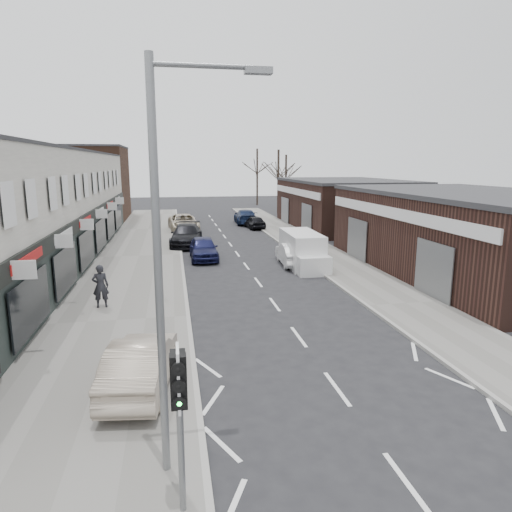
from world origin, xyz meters
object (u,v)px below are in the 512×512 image
pedestrian (100,286)px  parked_car_left_a (204,248)px  street_lamp (167,253)px  traffic_light (179,393)px  parked_car_left_b (186,235)px  parked_car_right_a (292,254)px  sedan_on_pavement (141,363)px  parked_car_right_b (255,222)px  white_van (302,250)px  warning_sign (157,252)px  parked_car_right_c (245,217)px  parked_car_left_c (184,223)px

pedestrian → parked_car_left_a: (5.11, 9.93, -0.32)m
street_lamp → pedestrian: bearing=104.9°
traffic_light → parked_car_left_b: bearing=88.0°
parked_car_left_b → parked_car_right_a: 10.28m
street_lamp → sedan_on_pavement: size_ratio=1.84×
parked_car_right_a → parked_car_right_b: (0.58, 16.50, -0.07)m
parked_car_right_b → street_lamp: bearing=72.6°
sedan_on_pavement → parked_car_left_b: size_ratio=0.77×
white_van → parked_car_right_a: 0.82m
parked_car_right_a → parked_car_left_a: bearing=-22.3°
white_van → parked_car_left_b: 11.04m
sedan_on_pavement → parked_car_right_a: sedan_on_pavement is taller
sedan_on_pavement → traffic_light: bearing=109.2°
white_van → sedan_on_pavement: bearing=-119.8°
parked_car_left_a → warning_sign: bearing=-107.5°
traffic_light → parked_car_right_c: (7.58, 40.19, -1.66)m
street_lamp → white_van: size_ratio=1.47×
parked_car_right_c → sedan_on_pavement: bearing=78.9°
warning_sign → parked_car_left_b: bearing=82.9°
parked_car_right_a → parked_car_left_b: bearing=-48.6°
street_lamp → parked_car_left_b: (1.13, 26.84, -3.80)m
traffic_light → white_van: 20.92m
warning_sign → pedestrian: (-2.41, -1.39, -1.13)m
white_van → pedestrian: bearing=-147.0°
traffic_light → parked_car_right_b: size_ratio=0.83×
sedan_on_pavement → parked_car_left_a: 17.94m
parked_car_right_b → sedan_on_pavement: bearing=69.7°
parked_car_left_a → parked_car_right_a: bearing=-25.8°
white_van → parked_car_right_a: (-0.48, 0.59, -0.29)m
sedan_on_pavement → parked_car_right_a: (8.33, 15.09, -0.13)m
street_lamp → parked_car_left_a: size_ratio=1.81×
parked_car_right_a → parked_car_right_c: (0.26, 20.25, 0.06)m
parked_car_left_b → parked_car_left_a: bearing=-74.7°
traffic_light → parked_car_right_a: 21.32m
white_van → sedan_on_pavement: size_ratio=1.26×
parked_car_left_b → sedan_on_pavement: bearing=-89.3°
white_van → parked_car_left_b: size_ratio=0.97×
warning_sign → parked_car_left_a: size_ratio=0.61×
parked_car_right_b → traffic_light: bearing=73.2°
street_lamp → warning_sign: 13.04m
warning_sign → parked_car_left_b: warning_sign is taller
warning_sign → parked_car_left_b: 14.22m
street_lamp → pedestrian: 12.33m
white_van → parked_car_right_b: (0.10, 17.09, -0.36)m
parked_car_left_a → parked_car_left_c: size_ratio=0.79×
warning_sign → sedan_on_pavement: (-0.25, -9.16, -1.37)m
pedestrian → parked_car_right_a: (10.49, 7.32, -0.36)m
sedan_on_pavement → warning_sign: bearing=-84.1°
white_van → parked_car_right_c: white_van is taller
sedan_on_pavement → parked_car_right_b: size_ratio=1.16×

